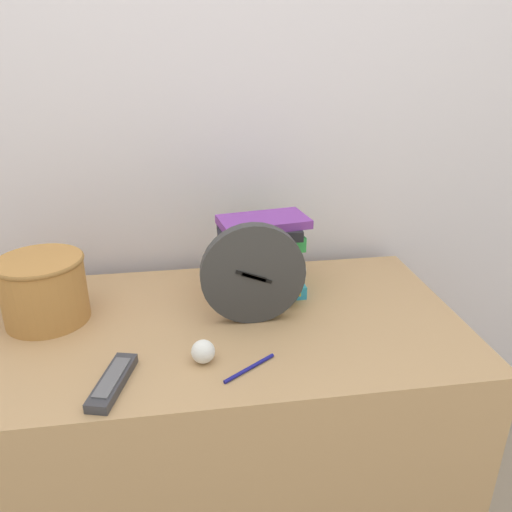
{
  "coord_description": "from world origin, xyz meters",
  "views": [
    {
      "loc": [
        0.0,
        -0.74,
        1.4
      ],
      "look_at": [
        0.17,
        0.39,
        0.91
      ],
      "focal_mm": 35.0,
      "sensor_mm": 36.0,
      "label": 1
    }
  ],
  "objects_px": {
    "basket": "(42,288)",
    "tv_remote": "(111,382)",
    "crumpled_paper_ball": "(202,352)",
    "pen": "(248,368)",
    "desk_clock": "(252,274)",
    "book_stack": "(261,255)"
  },
  "relations": [
    {
      "from": "desk_clock",
      "to": "book_stack",
      "type": "height_order",
      "value": "desk_clock"
    },
    {
      "from": "tv_remote",
      "to": "book_stack",
      "type": "bearing_deg",
      "value": 45.37
    },
    {
      "from": "desk_clock",
      "to": "basket",
      "type": "xyz_separation_m",
      "value": [
        -0.5,
        0.08,
        -0.04
      ]
    },
    {
      "from": "desk_clock",
      "to": "pen",
      "type": "distance_m",
      "value": 0.23
    },
    {
      "from": "book_stack",
      "to": "pen",
      "type": "distance_m",
      "value": 0.38
    },
    {
      "from": "tv_remote",
      "to": "crumpled_paper_ball",
      "type": "xyz_separation_m",
      "value": [
        0.18,
        0.06,
        0.01
      ]
    },
    {
      "from": "desk_clock",
      "to": "tv_remote",
      "type": "height_order",
      "value": "desk_clock"
    },
    {
      "from": "desk_clock",
      "to": "tv_remote",
      "type": "xyz_separation_m",
      "value": [
        -0.31,
        -0.21,
        -0.11
      ]
    },
    {
      "from": "crumpled_paper_ball",
      "to": "pen",
      "type": "height_order",
      "value": "crumpled_paper_ball"
    },
    {
      "from": "desk_clock",
      "to": "book_stack",
      "type": "distance_m",
      "value": 0.16
    },
    {
      "from": "pen",
      "to": "crumpled_paper_ball",
      "type": "bearing_deg",
      "value": 155.06
    },
    {
      "from": "book_stack",
      "to": "tv_remote",
      "type": "xyz_separation_m",
      "value": [
        -0.36,
        -0.36,
        -0.09
      ]
    },
    {
      "from": "crumpled_paper_ball",
      "to": "pen",
      "type": "relative_size",
      "value": 0.44
    },
    {
      "from": "tv_remote",
      "to": "crumpled_paper_ball",
      "type": "relative_size",
      "value": 3.47
    },
    {
      "from": "desk_clock",
      "to": "basket",
      "type": "relative_size",
      "value": 1.21
    },
    {
      "from": "desk_clock",
      "to": "pen",
      "type": "height_order",
      "value": "desk_clock"
    },
    {
      "from": "desk_clock",
      "to": "book_stack",
      "type": "relative_size",
      "value": 1.02
    },
    {
      "from": "basket",
      "to": "tv_remote",
      "type": "bearing_deg",
      "value": -57.65
    },
    {
      "from": "pen",
      "to": "desk_clock",
      "type": "bearing_deg",
      "value": 79.43
    },
    {
      "from": "basket",
      "to": "crumpled_paper_ball",
      "type": "xyz_separation_m",
      "value": [
        0.37,
        -0.24,
        -0.06
      ]
    },
    {
      "from": "book_stack",
      "to": "basket",
      "type": "distance_m",
      "value": 0.55
    },
    {
      "from": "desk_clock",
      "to": "crumpled_paper_ball",
      "type": "xyz_separation_m",
      "value": [
        -0.13,
        -0.15,
        -0.1
      ]
    }
  ]
}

